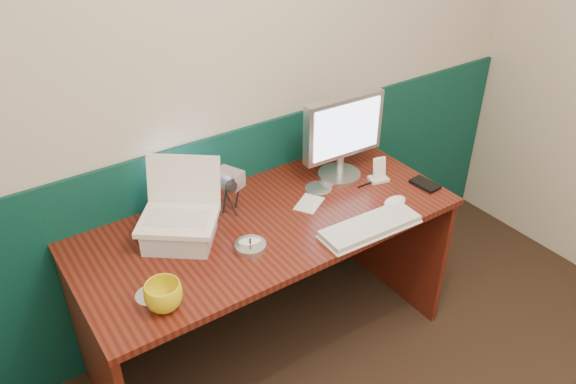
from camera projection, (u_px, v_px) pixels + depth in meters
back_wall at (226, 77)px, 2.34m from camera, size 3.50×0.04×2.50m
wainscot at (236, 224)px, 2.73m from camera, size 3.48×0.02×1.00m
desk at (269, 288)px, 2.53m from camera, size 1.60×0.70×0.75m
laptop_riser at (180, 232)px, 2.19m from camera, size 0.33×0.33×0.09m
laptop at (175, 197)px, 2.10m from camera, size 0.37×0.36×0.24m
monitor at (341, 138)px, 2.52m from camera, size 0.40×0.13×0.40m
keyboard at (370, 227)px, 2.27m from camera, size 0.43×0.16×0.02m
mouse_right at (395, 202)px, 2.41m from camera, size 0.12×0.08×0.04m
mouse_left at (250, 243)px, 2.18m from camera, size 0.12×0.09×0.03m
mug at (164, 296)px, 1.88m from camera, size 0.14×0.14×0.10m
camcorder at (231, 194)px, 2.33m from camera, size 0.12×0.14×0.18m
cd_spindle at (250, 247)px, 2.16m from camera, size 0.12×0.12×0.03m
cd_loose_a at (151, 295)px, 1.95m from camera, size 0.11×0.11×0.00m
cd_loose_b at (318, 188)px, 2.54m from camera, size 0.12×0.12×0.00m
pen at (370, 183)px, 2.57m from camera, size 0.14×0.01×0.01m
papers at (309, 204)px, 2.43m from camera, size 0.17×0.15×0.00m
dock at (378, 179)px, 2.59m from camera, size 0.10×0.08×0.02m
music_player at (379, 168)px, 2.56m from camera, size 0.06×0.04×0.10m
pda at (425, 184)px, 2.56m from camera, size 0.09×0.14×0.02m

